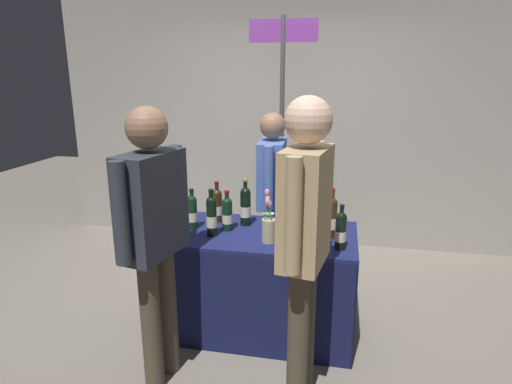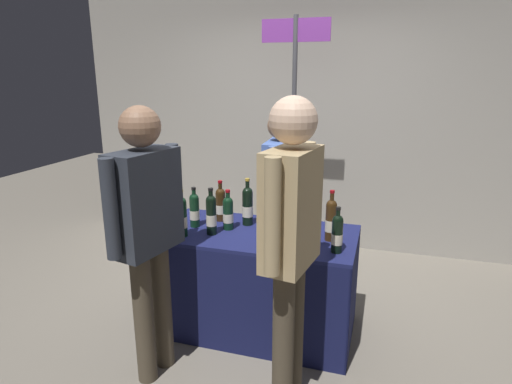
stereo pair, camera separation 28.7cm
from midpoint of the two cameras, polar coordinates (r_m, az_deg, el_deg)
ground_plane at (r=3.46m, az=2.49°, el=-17.44°), size 12.00×12.00×0.00m
back_partition at (r=4.76m, az=8.41°, el=9.13°), size 5.18×0.12×2.73m
tasting_table at (r=3.20m, az=2.60°, el=-9.44°), size 1.44×0.74×0.77m
featured_wine_bottle at (r=2.80m, az=13.68°, el=-5.39°), size 0.07×0.07×0.30m
display_bottle_0 at (r=3.21m, az=1.42°, el=-1.82°), size 0.08×0.08×0.36m
display_bottle_1 at (r=2.98m, az=12.68°, el=-3.62°), size 0.08×0.08×0.35m
display_bottle_2 at (r=3.19m, az=-5.66°, el=-2.37°), size 0.07×0.07×0.30m
display_bottle_3 at (r=3.12m, az=-1.10°, el=-2.76°), size 0.08×0.08×0.30m
display_bottle_4 at (r=3.30m, az=-2.28°, el=-1.61°), size 0.08×0.08×0.32m
display_bottle_5 at (r=3.02m, az=-3.29°, el=-2.99°), size 0.07×0.07×0.34m
display_bottle_6 at (r=3.00m, az=-7.17°, el=-3.24°), size 0.07×0.07×0.34m
wine_glass_near_vendor at (r=3.08m, az=4.40°, el=-3.57°), size 0.08×0.08×0.14m
flower_vase at (r=2.89m, az=4.16°, el=-4.70°), size 0.10×0.10×0.37m
brochure_stand at (r=2.94m, az=9.73°, el=-5.56°), size 0.02×0.14×0.12m
vendor_presenter at (r=3.67m, az=5.38°, el=0.70°), size 0.24×0.65×1.57m
taster_foreground_right at (r=2.58m, az=-11.30°, el=-3.86°), size 0.29×0.60×1.71m
taster_foreground_left at (r=2.29m, az=8.25°, el=-5.25°), size 0.27×0.56×1.78m
booth_signpost at (r=4.02m, az=7.11°, el=9.97°), size 0.61×0.04×2.37m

